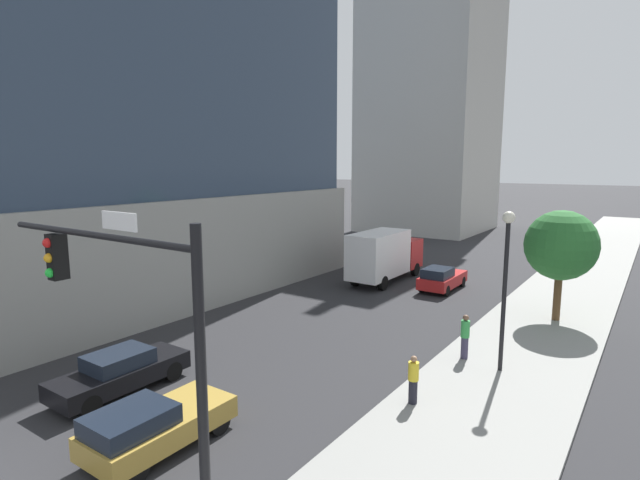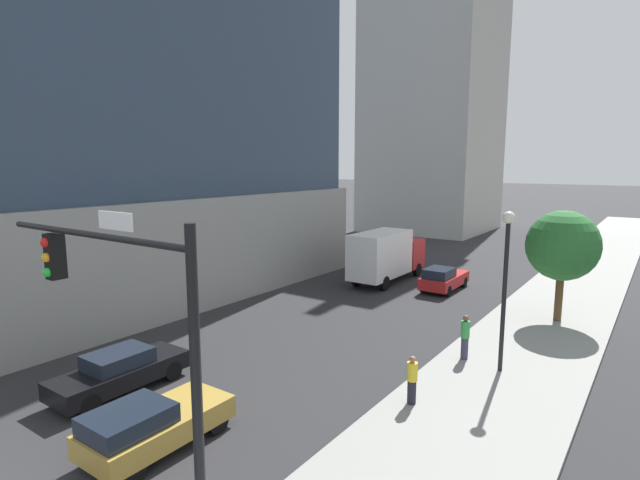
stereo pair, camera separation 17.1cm
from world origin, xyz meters
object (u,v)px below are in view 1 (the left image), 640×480
street_lamp (506,268)px  car_black (120,372)px  street_tree (561,246)px  traffic_light_pole (129,314)px  car_gold (154,425)px  construction_building (431,83)px  pedestrian_yellow_shirt (413,379)px  car_red (442,278)px  box_truck (384,254)px  pedestrian_green_shirt (465,336)px

street_lamp → car_black: (-10.29, -8.90, -3.31)m
street_lamp → street_tree: street_lamp is taller
traffic_light_pole → car_gold: (-2.25, 2.02, -4.04)m
construction_building → street_tree: bearing=-57.0°
car_black → pedestrian_yellow_shirt: 9.87m
street_tree → car_red: street_tree is taller
pedestrian_yellow_shirt → street_tree: bearing=79.6°
box_truck → pedestrian_green_shirt: size_ratio=3.96×
car_gold → pedestrian_yellow_shirt: size_ratio=2.58×
street_lamp → box_truck: 14.85m
car_gold → car_red: bearing=90.0°
car_black → box_truck: bearing=90.0°
car_black → pedestrian_green_shirt: size_ratio=2.61×
car_black → pedestrian_green_shirt: bearing=46.3°
traffic_light_pole → car_red: size_ratio=1.63×
construction_building → pedestrian_green_shirt: construction_building is taller
street_lamp → car_gold: size_ratio=1.45×
traffic_light_pole → car_red: 23.53m
street_lamp → pedestrian_green_shirt: size_ratio=3.34×
box_truck → pedestrian_yellow_shirt: 17.13m
street_lamp → pedestrian_yellow_shirt: street_lamp is taller
traffic_light_pole → street_tree: (4.71, 20.22, -0.94)m
car_gold → construction_building: bearing=104.2°
pedestrian_green_shirt → pedestrian_yellow_shirt: 4.58m
car_black → street_lamp: bearing=40.8°
street_tree → pedestrian_yellow_shirt: 12.48m
street_lamp → pedestrian_green_shirt: (-1.47, 0.33, -2.96)m
construction_building → street_lamp: 43.28m
street_tree → car_red: size_ratio=1.32×
street_tree → car_black: size_ratio=1.17×
car_red → street_lamp: bearing=-58.9°
street_lamp → car_black: street_lamp is taller
traffic_light_pole → street_tree: traffic_light_pole is taller
traffic_light_pole → pedestrian_green_shirt: (2.64, 12.85, -3.72)m
car_black → pedestrian_yellow_shirt: pedestrian_yellow_shirt is taller
street_lamp → street_tree: 7.72m
street_tree → car_gold: bearing=-110.9°
construction_building → car_red: construction_building is taller
pedestrian_green_shirt → street_tree: bearing=74.3°
construction_building → street_lamp: size_ratio=6.31×
construction_building → box_truck: (8.12, -26.55, -14.94)m
construction_building → car_black: construction_building is taller
car_red → car_gold: car_red is taller
car_red → box_truck: box_truck is taller
street_lamp → car_red: bearing=121.1°
street_tree → car_black: bearing=-123.3°
pedestrian_green_shirt → construction_building: bearing=114.8°
street_lamp → pedestrian_yellow_shirt: (-1.59, -4.25, -3.07)m
car_red → pedestrian_green_shirt: size_ratio=2.30×
traffic_light_pole → car_gold: bearing=138.1°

